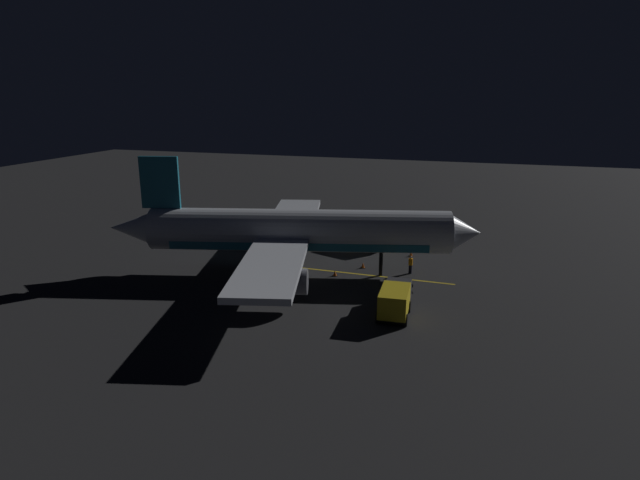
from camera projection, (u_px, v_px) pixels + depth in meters
name	position (u px, v px, depth m)	size (l,w,h in m)	color
ground_plane	(300.00, 275.00, 50.94)	(180.00, 180.00, 0.20)	#232325
apron_guide_stripe	(345.00, 273.00, 51.25)	(0.24, 20.58, 0.01)	gold
airliner	(293.00, 232.00, 49.85)	(32.64, 34.47, 11.02)	silver
baggage_truck	(395.00, 300.00, 41.42)	(5.68, 2.49, 2.27)	gold
catering_truck	(359.00, 237.00, 59.17)	(4.23, 6.69, 2.21)	gold
ground_crew_worker	(410.00, 265.00, 50.77)	(0.40, 0.40, 1.74)	black
traffic_cone_near_left	(335.00, 273.00, 50.27)	(0.50, 0.50, 0.55)	#EA590F
traffic_cone_near_right	(363.00, 265.00, 52.56)	(0.50, 0.50, 0.55)	#EA590F
traffic_cone_under_wing	(411.00, 254.00, 56.26)	(0.50, 0.50, 0.55)	#EA590F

